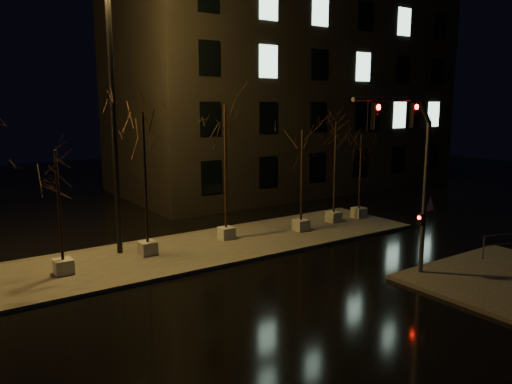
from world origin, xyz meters
TOP-DOWN VIEW (x-y plane):
  - ground at (0.00, 0.00)m, footprint 90.00×90.00m
  - median at (0.00, 6.00)m, footprint 22.00×5.00m
  - sidewalk_corner at (7.50, -3.50)m, footprint 7.00×5.00m
  - building at (14.00, 18.00)m, footprint 25.00×12.00m
  - tree_1 at (-5.74, 5.85)m, footprint 1.80×1.80m
  - tree_2 at (-2.24, 6.32)m, footprint 1.80×1.80m
  - tree_3 at (1.70, 6.56)m, footprint 1.80×1.80m
  - tree_4 at (5.55, 5.79)m, footprint 1.80×1.80m
  - tree_5 at (8.12, 6.20)m, footprint 1.80×1.80m
  - tree_6 at (10.00, 6.19)m, footprint 1.80×1.80m
  - traffic_signal_mast at (4.28, -1.64)m, footprint 5.20×0.75m
  - streetlight_main at (-3.12, 7.24)m, footprint 2.85×0.67m
  - guard_rail_a at (9.70, -2.31)m, footprint 2.18×0.76m

SIDE VIEW (x-z plane):
  - ground at x=0.00m, z-range 0.00..0.00m
  - median at x=0.00m, z-range 0.00..0.15m
  - sidewalk_corner at x=7.50m, z-range 0.00..0.15m
  - guard_rail_a at x=9.70m, z-range 0.30..1.29m
  - tree_6 at x=10.00m, z-range 1.36..6.04m
  - tree_1 at x=-5.74m, z-range 1.37..6.08m
  - tree_4 at x=5.55m, z-range 1.47..6.54m
  - tree_5 at x=8.12m, z-range 1.56..7.01m
  - traffic_signal_mast at x=4.28m, z-range 1.15..7.54m
  - tree_2 at x=-2.24m, z-range 1.71..7.74m
  - tree_3 at x=1.70m, z-range 1.79..8.12m
  - streetlight_main at x=-3.12m, z-range 1.03..12.40m
  - building at x=14.00m, z-range 0.00..15.00m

